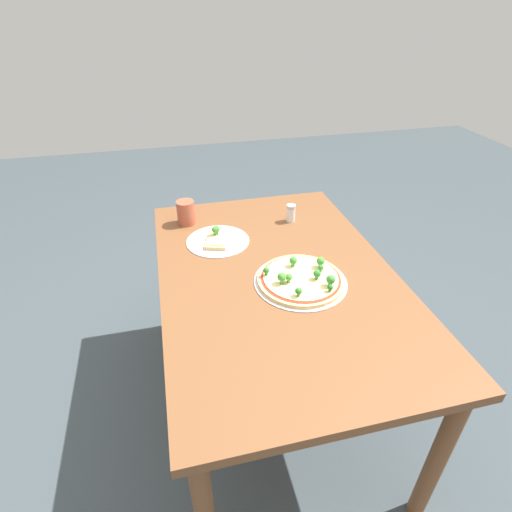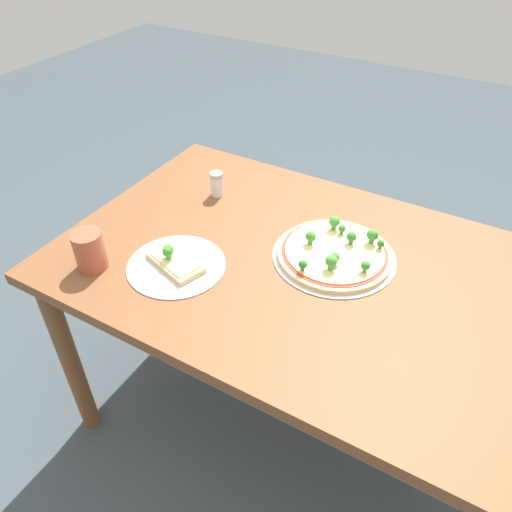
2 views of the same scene
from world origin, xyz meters
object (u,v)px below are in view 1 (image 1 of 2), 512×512
(pizza_tray_whole, at_px, (301,279))
(pizza_tray_slice, at_px, (218,239))
(dining_table, at_px, (277,291))
(condiment_shaker, at_px, (291,213))
(drinking_cup, at_px, (186,212))

(pizza_tray_whole, relative_size, pizza_tray_slice, 1.27)
(dining_table, xyz_separation_m, condiment_shaker, (-0.40, 0.18, 0.13))
(pizza_tray_whole, height_order, condiment_shaker, condiment_shaker)
(dining_table, bearing_deg, pizza_tray_slice, -147.43)
(pizza_tray_slice, bearing_deg, dining_table, 32.57)
(dining_table, relative_size, drinking_cup, 12.12)
(condiment_shaker, bearing_deg, drinking_cup, -101.00)
(drinking_cup, bearing_deg, pizza_tray_slice, 30.47)
(pizza_tray_whole, xyz_separation_m, drinking_cup, (-0.56, -0.37, 0.04))
(pizza_tray_whole, bearing_deg, pizza_tray_slice, -145.10)
(pizza_tray_whole, bearing_deg, condiment_shaker, 166.87)
(pizza_tray_whole, distance_m, pizza_tray_slice, 0.45)
(dining_table, height_order, pizza_tray_slice, pizza_tray_slice)
(drinking_cup, relative_size, condiment_shaker, 1.35)
(pizza_tray_slice, xyz_separation_m, drinking_cup, (-0.20, -0.12, 0.05))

